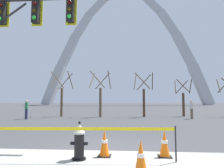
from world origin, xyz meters
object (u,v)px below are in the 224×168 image
traffic_cone_curb_edge (141,158)px  pedestrian_standing_center (192,109)px  pedestrian_walking_left (26,109)px  traffic_cone_by_hydrant (104,143)px  monument_arch (125,51)px  traffic_signal_gantry (10,32)px  fire_hydrant (79,142)px  traffic_cone_mid_sidewalk (164,144)px

traffic_cone_curb_edge → pedestrian_standing_center: bearing=68.5°
traffic_cone_curb_edge → pedestrian_walking_left: 14.65m
traffic_cone_by_hydrant → monument_arch: (-0.06, 64.91, 18.85)m
traffic_cone_by_hydrant → monument_arch: monument_arch is taller
monument_arch → traffic_signal_gantry: bearing=-93.6°
traffic_cone_by_hydrant → pedestrian_standing_center: size_ratio=0.46×
traffic_cone_curb_edge → monument_arch: 68.87m
fire_hydrant → traffic_cone_by_hydrant: bearing=28.7°
traffic_cone_curb_edge → monument_arch: size_ratio=0.01×
fire_hydrant → traffic_signal_gantry: bearing=148.1°
monument_arch → pedestrian_walking_left: size_ratio=37.88×
traffic_cone_curb_edge → pedestrian_walking_left: bearing=126.3°
monument_arch → pedestrian_walking_left: bearing=-98.0°
traffic_cone_mid_sidewalk → traffic_cone_curb_edge: same height
monument_arch → pedestrian_standing_center: bearing=-83.4°
fire_hydrant → traffic_cone_by_hydrant: size_ratio=1.36×
traffic_cone_mid_sidewalk → traffic_cone_by_hydrant: bearing=-177.3°
traffic_cone_by_hydrant → traffic_cone_mid_sidewalk: 1.65m
fire_hydrant → traffic_cone_mid_sidewalk: bearing=10.5°
traffic_cone_curb_edge → traffic_signal_gantry: bearing=147.9°
traffic_cone_mid_sidewalk → pedestrian_standing_center: (4.44, 11.76, 0.46)m
traffic_signal_gantry → monument_arch: size_ratio=0.11×
fire_hydrant → monument_arch: size_ratio=0.02×
traffic_cone_curb_edge → traffic_signal_gantry: size_ratio=0.11×
traffic_cone_by_hydrant → traffic_cone_curb_edge: same height
fire_hydrant → traffic_signal_gantry: size_ratio=0.15×
traffic_cone_by_hydrant → pedestrian_standing_center: (6.09, 11.84, 0.46)m
traffic_cone_by_hydrant → pedestrian_walking_left: 13.04m
traffic_cone_by_hydrant → traffic_signal_gantry: 5.87m
traffic_cone_mid_sidewalk → pedestrian_standing_center: pedestrian_standing_center is taller
traffic_signal_gantry → monument_arch: 65.01m
fire_hydrant → traffic_cone_by_hydrant: (0.63, 0.34, -0.11)m
traffic_cone_by_hydrant → pedestrian_standing_center: bearing=62.8°
traffic_signal_gantry → pedestrian_standing_center: traffic_signal_gantry is taller
traffic_signal_gantry → traffic_cone_mid_sidewalk: bearing=-16.5°
fire_hydrant → pedestrian_walking_left: 12.96m
traffic_cone_by_hydrant → traffic_cone_mid_sidewalk: bearing=2.7°
fire_hydrant → pedestrian_standing_center: 13.92m
traffic_cone_mid_sidewalk → pedestrian_walking_left: 14.02m
monument_arch → pedestrian_standing_center: monument_arch is taller
traffic_cone_mid_sidewalk → pedestrian_walking_left: bearing=132.1°
traffic_signal_gantry → monument_arch: (3.95, 63.15, 14.94)m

